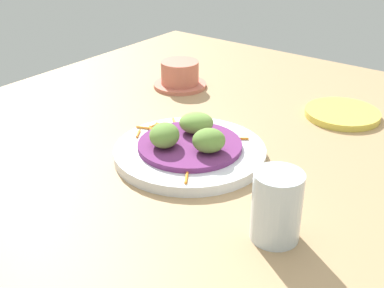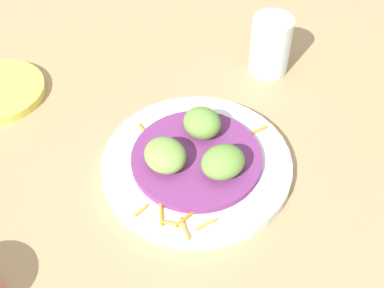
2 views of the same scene
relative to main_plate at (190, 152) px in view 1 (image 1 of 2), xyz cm
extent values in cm
cube|color=tan|center=(-3.42, -5.33, -1.82)|extent=(110.00, 110.00, 2.00)
cylinder|color=silver|center=(0.00, 0.00, 0.00)|extent=(24.06, 24.06, 1.65)
cylinder|color=#702D6B|center=(0.00, 0.00, 1.26)|extent=(16.42, 16.42, 0.88)
cylinder|color=orange|center=(10.33, -0.95, 1.02)|extent=(2.95, 1.54, 0.40)
cylinder|color=orange|center=(9.70, 1.42, 1.02)|extent=(1.74, 2.45, 0.40)
cylinder|color=orange|center=(-4.96, -7.34, 1.02)|extent=(2.12, 1.66, 0.40)
cylinder|color=orange|center=(9.73, -2.25, 1.02)|extent=(0.70, 2.74, 0.40)
cylinder|color=orange|center=(-5.32, 7.72, 1.02)|extent=(2.21, 3.10, 0.40)
cylinder|color=orange|center=(8.52, -3.71, 1.02)|extent=(3.12, 0.80, 0.40)
cylinder|color=orange|center=(9.03, -0.95, 1.02)|extent=(2.36, 2.18, 0.40)
cylinder|color=orange|center=(8.11, -6.11, 1.02)|extent=(1.77, 1.54, 0.40)
ellipsoid|color=olive|center=(2.47, 3.20, 3.53)|extent=(6.85, 7.10, 3.66)
ellipsoid|color=olive|center=(-4.01, 0.54, 3.52)|extent=(6.80, 6.84, 3.63)
ellipsoid|color=#759E47|center=(1.54, -3.74, 3.36)|extent=(7.40, 7.25, 3.31)
cylinder|color=#E0CC4C|center=(-13.02, -29.80, -0.22)|extent=(13.78, 13.78, 1.22)
cylinder|color=#C66B56|center=(20.99, -23.97, -0.42)|extent=(11.27, 11.27, 0.80)
cylinder|color=#C66B56|center=(20.99, -23.97, 2.38)|extent=(8.00, 8.00, 4.82)
cylinder|color=silver|center=(-20.83, 10.20, 3.65)|extent=(6.06, 6.06, 8.95)
camera|label=1|loc=(-43.54, 56.86, 37.82)|focal=47.84mm
camera|label=2|loc=(41.54, 1.30, 48.51)|focal=47.05mm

